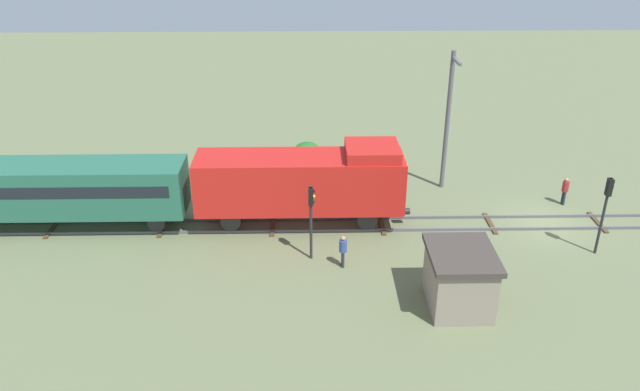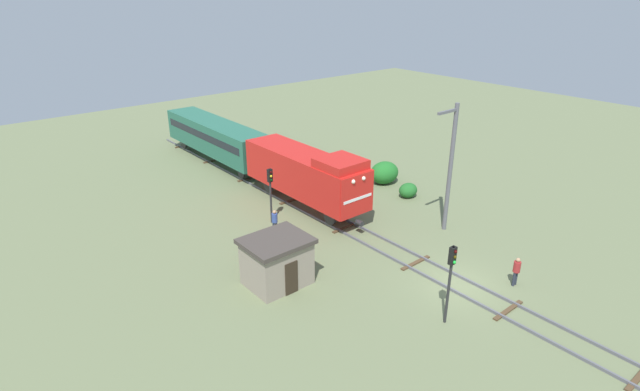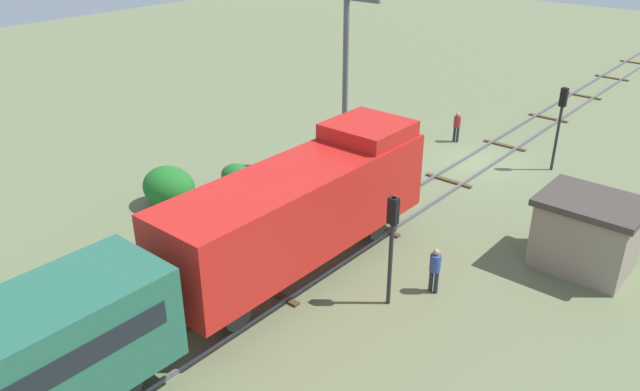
{
  "view_description": "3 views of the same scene",
  "coord_description": "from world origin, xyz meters",
  "px_view_note": "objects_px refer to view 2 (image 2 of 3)",
  "views": [
    {
      "loc": [
        -30.44,
        13.19,
        16.62
      ],
      "look_at": [
        0.08,
        12.55,
        1.83
      ],
      "focal_mm": 35.0,
      "sensor_mm": 36.0,
      "label": 1
    },
    {
      "loc": [
        -20.74,
        -13.05,
        15.31
      ],
      "look_at": [
        -0.22,
        11.65,
        1.63
      ],
      "focal_mm": 28.0,
      "sensor_mm": 36.0,
      "label": 2
    },
    {
      "loc": [
        -12.8,
        27.75,
        12.37
      ],
      "look_at": [
        1.05,
        11.34,
        1.99
      ],
      "focal_mm": 35.0,
      "sensor_mm": 36.0,
      "label": 3
    }
  ],
  "objects_px": {
    "traffic_signal_mid": "(270,186)",
    "relay_hut": "(277,261)",
    "worker_near_track": "(517,269)",
    "worker_by_signal": "(275,220)",
    "locomotive": "(306,173)",
    "catenary_mast": "(450,166)",
    "passenger_car_leading": "(216,136)",
    "traffic_signal_near": "(451,271)"
  },
  "relations": [
    {
      "from": "worker_near_track",
      "to": "worker_by_signal",
      "type": "bearing_deg",
      "value": -111.35
    },
    {
      "from": "passenger_car_leading",
      "to": "traffic_signal_mid",
      "type": "relative_size",
      "value": 3.56
    },
    {
      "from": "traffic_signal_near",
      "to": "worker_near_track",
      "type": "height_order",
      "value": "traffic_signal_near"
    },
    {
      "from": "locomotive",
      "to": "catenary_mast",
      "type": "bearing_deg",
      "value": -60.31
    },
    {
      "from": "traffic_signal_mid",
      "to": "worker_by_signal",
      "type": "xyz_separation_m",
      "value": [
        -0.8,
        -1.54,
        -1.75
      ]
    },
    {
      "from": "worker_by_signal",
      "to": "relay_hut",
      "type": "height_order",
      "value": "relay_hut"
    },
    {
      "from": "traffic_signal_mid",
      "to": "worker_near_track",
      "type": "height_order",
      "value": "traffic_signal_mid"
    },
    {
      "from": "locomotive",
      "to": "worker_near_track",
      "type": "xyz_separation_m",
      "value": [
        2.4,
        -15.39,
        -1.78
      ]
    },
    {
      "from": "locomotive",
      "to": "worker_near_track",
      "type": "height_order",
      "value": "locomotive"
    },
    {
      "from": "traffic_signal_mid",
      "to": "catenary_mast",
      "type": "bearing_deg",
      "value": -44.74
    },
    {
      "from": "traffic_signal_near",
      "to": "catenary_mast",
      "type": "bearing_deg",
      "value": 37.84
    },
    {
      "from": "locomotive",
      "to": "traffic_signal_mid",
      "type": "height_order",
      "value": "locomotive"
    },
    {
      "from": "traffic_signal_mid",
      "to": "traffic_signal_near",
      "type": "bearing_deg",
      "value": -89.21
    },
    {
      "from": "traffic_signal_mid",
      "to": "worker_near_track",
      "type": "distance_m",
      "value": 16.17
    },
    {
      "from": "passenger_car_leading",
      "to": "worker_by_signal",
      "type": "bearing_deg",
      "value": -105.37
    },
    {
      "from": "worker_near_track",
      "to": "locomotive",
      "type": "bearing_deg",
      "value": -128.63
    },
    {
      "from": "passenger_car_leading",
      "to": "worker_near_track",
      "type": "bearing_deg",
      "value": -85.22
    },
    {
      "from": "worker_near_track",
      "to": "traffic_signal_mid",
      "type": "bearing_deg",
      "value": -116.34
    },
    {
      "from": "worker_near_track",
      "to": "catenary_mast",
      "type": "distance_m",
      "value": 8.02
    },
    {
      "from": "passenger_car_leading",
      "to": "catenary_mast",
      "type": "relative_size",
      "value": 1.63
    },
    {
      "from": "traffic_signal_mid",
      "to": "relay_hut",
      "type": "bearing_deg",
      "value": -122.25
    },
    {
      "from": "worker_near_track",
      "to": "relay_hut",
      "type": "distance_m",
      "value": 13.05
    },
    {
      "from": "traffic_signal_mid",
      "to": "relay_hut",
      "type": "relative_size",
      "value": 1.12
    },
    {
      "from": "passenger_car_leading",
      "to": "catenary_mast",
      "type": "xyz_separation_m",
      "value": [
        4.94,
        -22.01,
        2.02
      ]
    },
    {
      "from": "locomotive",
      "to": "worker_by_signal",
      "type": "height_order",
      "value": "locomotive"
    },
    {
      "from": "passenger_car_leading",
      "to": "relay_hut",
      "type": "xyz_separation_m",
      "value": [
        -7.5,
        -20.24,
        -1.13
      ]
    },
    {
      "from": "traffic_signal_mid",
      "to": "worker_near_track",
      "type": "xyz_separation_m",
      "value": [
        5.8,
        -14.99,
        -1.75
      ]
    },
    {
      "from": "passenger_car_leading",
      "to": "catenary_mast",
      "type": "bearing_deg",
      "value": -77.34
    },
    {
      "from": "worker_near_track",
      "to": "catenary_mast",
      "type": "height_order",
      "value": "catenary_mast"
    },
    {
      "from": "traffic_signal_near",
      "to": "traffic_signal_mid",
      "type": "distance_m",
      "value": 14.59
    },
    {
      "from": "worker_near_track",
      "to": "relay_hut",
      "type": "relative_size",
      "value": 0.49
    },
    {
      "from": "traffic_signal_near",
      "to": "worker_by_signal",
      "type": "distance_m",
      "value": 13.23
    },
    {
      "from": "traffic_signal_mid",
      "to": "relay_hut",
      "type": "xyz_separation_m",
      "value": [
        -4.1,
        -6.5,
        -1.35
      ]
    },
    {
      "from": "worker_near_track",
      "to": "traffic_signal_near",
      "type": "bearing_deg",
      "value": -51.56
    },
    {
      "from": "locomotive",
      "to": "traffic_signal_near",
      "type": "height_order",
      "value": "locomotive"
    },
    {
      "from": "traffic_signal_mid",
      "to": "worker_by_signal",
      "type": "height_order",
      "value": "traffic_signal_mid"
    },
    {
      "from": "locomotive",
      "to": "relay_hut",
      "type": "height_order",
      "value": "locomotive"
    },
    {
      "from": "traffic_signal_near",
      "to": "locomotive",
      "type": "bearing_deg",
      "value": 77.95
    },
    {
      "from": "worker_near_track",
      "to": "catenary_mast",
      "type": "bearing_deg",
      "value": -158.22
    },
    {
      "from": "locomotive",
      "to": "traffic_signal_mid",
      "type": "distance_m",
      "value": 3.42
    },
    {
      "from": "worker_by_signal",
      "to": "locomotive",
      "type": "bearing_deg",
      "value": -20.6
    },
    {
      "from": "locomotive",
      "to": "catenary_mast",
      "type": "relative_size",
      "value": 1.35
    }
  ]
}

